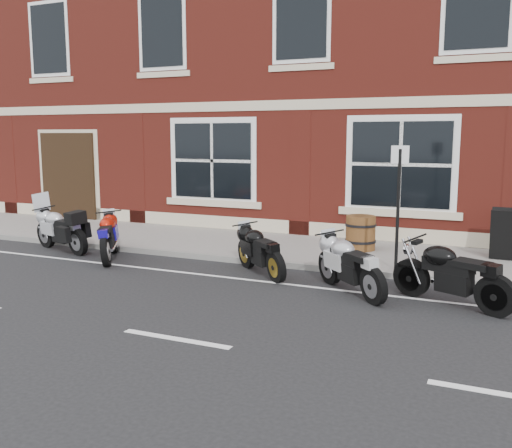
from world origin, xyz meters
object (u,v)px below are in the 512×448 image
at_px(moto_touring_silver, 61,228).
at_px(moto_naked_black, 450,272).
at_px(parking_sign, 398,199).
at_px(moto_sport_red, 111,235).
at_px(moto_sport_silver, 351,263).
at_px(barrel_planter, 361,233).
at_px(moto_sport_black, 261,249).
at_px(a_board_sign, 507,234).

relative_size(moto_touring_silver, moto_naked_black, 1.00).
bearing_deg(parking_sign, moto_touring_silver, 161.08).
xyz_separation_m(moto_touring_silver, moto_sport_red, (1.61, -0.23, -0.02)).
bearing_deg(moto_touring_silver, moto_sport_red, -80.88).
relative_size(moto_sport_silver, barrel_planter, 2.01).
height_order(moto_sport_red, moto_sport_black, moto_sport_red).
height_order(moto_sport_silver, a_board_sign, a_board_sign).
xyz_separation_m(moto_sport_black, moto_naked_black, (3.52, -0.63, 0.05)).
bearing_deg(a_board_sign, moto_sport_black, -145.31).
bearing_deg(moto_touring_silver, parking_sign, -66.88).
height_order(moto_sport_black, moto_naked_black, moto_naked_black).
distance_m(moto_sport_black, a_board_sign, 5.10).
bearing_deg(moto_touring_silver, moto_sport_black, -74.59).
xyz_separation_m(moto_touring_silver, moto_naked_black, (8.64, -0.81, 0.00)).
distance_m(moto_sport_red, moto_sport_silver, 5.45).
bearing_deg(moto_touring_silver, barrel_planter, -52.29).
distance_m(moto_touring_silver, moto_naked_black, 8.68).
relative_size(barrel_planter, parking_sign, 0.33).
distance_m(moto_touring_silver, moto_sport_red, 1.63).
height_order(moto_naked_black, parking_sign, parking_sign).
bearing_deg(moto_sport_red, moto_touring_silver, 139.82).
height_order(a_board_sign, parking_sign, parking_sign).
xyz_separation_m(moto_sport_red, a_board_sign, (7.80, 2.82, 0.13)).
relative_size(moto_touring_silver, parking_sign, 0.83).
relative_size(moto_sport_red, a_board_sign, 1.66).
bearing_deg(a_board_sign, barrel_planter, -174.18).
xyz_separation_m(moto_touring_silver, moto_sport_silver, (7.04, -0.75, -0.02)).
bearing_deg(moto_naked_black, moto_touring_silver, 109.73).
relative_size(moto_sport_red, barrel_planter, 2.30).
relative_size(moto_sport_silver, moto_naked_black, 0.79).
distance_m(moto_sport_red, barrel_planter, 5.48).
relative_size(moto_naked_black, parking_sign, 0.83).
bearing_deg(moto_sport_black, a_board_sign, -16.27).
relative_size(moto_sport_silver, parking_sign, 0.65).
height_order(moto_sport_black, parking_sign, parking_sign).
relative_size(moto_touring_silver, barrel_planter, 2.56).
height_order(moto_touring_silver, moto_sport_silver, moto_touring_silver).
height_order(moto_sport_silver, moto_naked_black, moto_naked_black).
relative_size(moto_sport_black, barrel_planter, 1.99).
bearing_deg(a_board_sign, moto_sport_red, -158.24).
bearing_deg(barrel_planter, moto_sport_silver, -79.06).
bearing_deg(a_board_sign, moto_sport_silver, -123.55).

